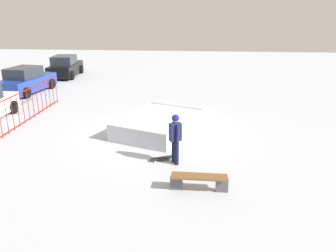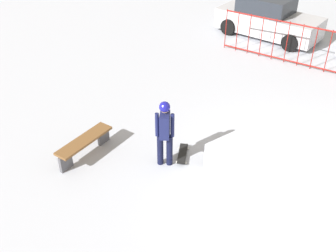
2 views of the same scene
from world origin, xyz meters
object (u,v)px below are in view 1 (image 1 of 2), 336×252
at_px(parked_car_blue, 26,81).
at_px(park_bench, 199,180).
at_px(skate_ramp, 163,122).
at_px(skater, 175,135).
at_px(parked_car_black, 65,67).
at_px(skateboard, 162,158).

bearing_deg(parked_car_blue, park_bench, -128.32).
xyz_separation_m(skate_ramp, skater, (-3.45, -0.77, 0.69)).
bearing_deg(skater, park_bench, -94.69).
height_order(park_bench, parked_car_black, parked_car_black).
relative_size(skateboard, parked_car_black, 0.19).
bearing_deg(skate_ramp, skater, -146.26).
relative_size(skater, parked_car_blue, 0.40).
bearing_deg(skateboard, skate_ramp, 68.99).
bearing_deg(skateboard, park_bench, -83.47).
xyz_separation_m(park_bench, parked_car_black, (16.86, 10.34, 0.37)).
bearing_deg(parked_car_black, skate_ramp, -147.47).
xyz_separation_m(skater, skateboard, (0.20, 0.48, -0.93)).
distance_m(skate_ramp, park_bench, 5.50).
relative_size(skateboard, parked_car_blue, 0.19).
bearing_deg(skate_ramp, parked_car_blue, 77.29).
relative_size(skater, parked_car_black, 0.41).
distance_m(skate_ramp, parked_car_blue, 11.01).
bearing_deg(parked_car_black, skateboard, -153.15).
relative_size(park_bench, parked_car_black, 0.39).
distance_m(skateboard, park_bench, 2.41).
bearing_deg(parked_car_black, parked_car_blue, 171.37).
height_order(skater, skateboard, skater).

